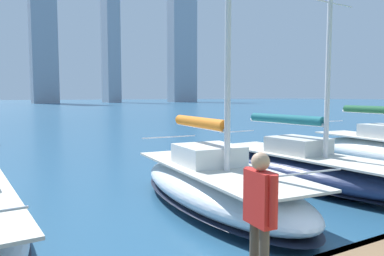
{
  "coord_description": "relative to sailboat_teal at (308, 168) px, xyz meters",
  "views": [
    {
      "loc": [
        5.02,
        2.54,
        3.09
      ],
      "look_at": [
        -0.16,
        -6.37,
        2.2
      ],
      "focal_mm": 35.0,
      "sensor_mm": 36.0,
      "label": 1
    }
  ],
  "objects": [
    {
      "name": "city_skyline",
      "position": [
        -7.34,
        -154.23,
        23.56
      ],
      "size": [
        171.29,
        19.41,
        53.81
      ],
      "color": "#A0A5AF",
      "rests_on": "ground"
    },
    {
      "name": "sailboat_teal",
      "position": [
        0.0,
        0.0,
        0.0
      ],
      "size": [
        2.9,
        8.78,
        9.35
      ],
      "color": "navy",
      "rests_on": "ground"
    },
    {
      "name": "sailboat_orange",
      "position": [
        4.12,
        0.43,
        0.06
      ],
      "size": [
        3.36,
        7.91,
        12.95
      ],
      "color": "silver",
      "rests_on": "ground"
    },
    {
      "name": "person_red_shirt",
      "position": [
        6.77,
        5.39,
        1.05
      ],
      "size": [
        0.25,
        0.65,
        1.78
      ],
      "color": "#4C473D",
      "rests_on": "dock_pier"
    }
  ]
}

